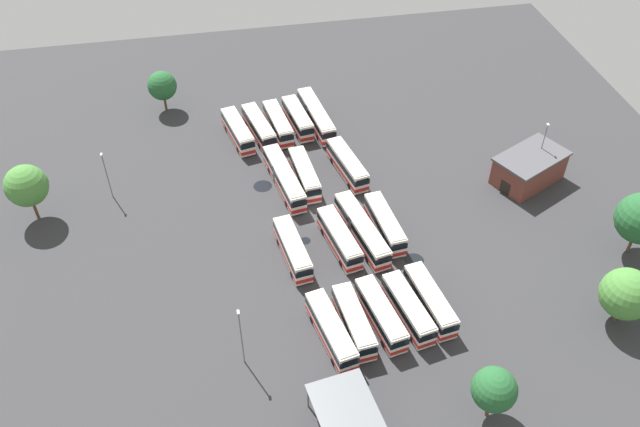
% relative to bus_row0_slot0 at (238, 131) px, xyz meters
% --- Properties ---
extents(ground_plane, '(121.07, 121.07, 0.00)m').
position_rel_bus_row0_slot0_xyz_m(ground_plane, '(20.66, 10.16, -1.86)').
color(ground_plane, '#333335').
extents(bus_row0_slot0, '(10.91, 4.71, 3.53)m').
position_rel_bus_row0_slot0_xyz_m(bus_row0_slot0, '(0.00, 0.00, 0.00)').
color(bus_row0_slot0, silver).
rests_on(bus_row0_slot0, ground_plane).
extents(bus_row0_slot1, '(11.11, 4.72, 3.53)m').
position_rel_bus_row0_slot0_xyz_m(bus_row0_slot1, '(-0.46, 3.61, 0.00)').
color(bus_row0_slot1, silver).
rests_on(bus_row0_slot1, ground_plane).
extents(bus_row0_slot2, '(10.73, 3.91, 3.53)m').
position_rel_bus_row0_slot0_xyz_m(bus_row0_slot2, '(-0.89, 6.92, -0.00)').
color(bus_row0_slot2, silver).
rests_on(bus_row0_slot2, ground_plane).
extents(bus_row0_slot3, '(10.54, 4.03, 3.53)m').
position_rel_bus_row0_slot0_xyz_m(bus_row0_slot3, '(-1.77, 10.45, -0.00)').
color(bus_row0_slot3, silver).
rests_on(bus_row0_slot3, ground_plane).
extents(bus_row0_slot4, '(14.14, 4.29, 3.53)m').
position_rel_bus_row0_slot0_xyz_m(bus_row0_slot4, '(-1.99, 13.69, 0.00)').
color(bus_row0_slot4, silver).
rests_on(bus_row0_slot4, ground_plane).
extents(bus_row1_slot1, '(14.15, 4.76, 3.53)m').
position_rel_bus_row0_slot0_xyz_m(bus_row1_slot1, '(13.74, 5.73, 0.00)').
color(bus_row1_slot1, silver).
rests_on(bus_row1_slot1, ground_plane).
extents(bus_row1_slot2, '(10.80, 3.41, 3.53)m').
position_rel_bus_row0_slot0_xyz_m(bus_row1_slot2, '(13.46, 8.95, -0.00)').
color(bus_row1_slot2, silver).
rests_on(bus_row1_slot2, ground_plane).
extents(bus_row1_slot4, '(11.35, 4.61, 3.53)m').
position_rel_bus_row0_slot0_xyz_m(bus_row1_slot4, '(12.33, 15.98, 0.00)').
color(bus_row1_slot4, silver).
rests_on(bus_row1_slot4, ground_plane).
extents(bus_row2_slot0, '(10.85, 3.93, 3.53)m').
position_rel_bus_row0_slot0_xyz_m(bus_row2_slot0, '(29.10, 4.54, -0.00)').
color(bus_row2_slot0, silver).
rests_on(bus_row2_slot0, ground_plane).
extents(bus_row2_slot2, '(11.04, 4.46, 3.53)m').
position_rel_bus_row0_slot0_xyz_m(bus_row2_slot2, '(28.25, 11.24, 0.00)').
color(bus_row2_slot2, silver).
rests_on(bus_row2_slot2, ground_plane).
extents(bus_row2_slot3, '(14.15, 5.13, 3.53)m').
position_rel_bus_row0_slot0_xyz_m(bus_row2_slot3, '(27.16, 14.70, 0.00)').
color(bus_row2_slot3, silver).
rests_on(bus_row2_slot3, ground_plane).
extents(bus_row2_slot4, '(10.98, 3.57, 3.53)m').
position_rel_bus_row0_slot0_xyz_m(bus_row2_slot4, '(26.66, 18.18, 0.00)').
color(bus_row2_slot4, silver).
rests_on(bus_row2_slot4, ground_plane).
extents(bus_row3_slot0, '(11.30, 4.58, 3.53)m').
position_rel_bus_row0_slot0_xyz_m(bus_row3_slot0, '(43.65, 6.87, 0.00)').
color(bus_row3_slot0, silver).
rests_on(bus_row3_slot0, ground_plane).
extents(bus_row3_slot1, '(10.42, 3.52, 3.53)m').
position_rel_bus_row0_slot0_xyz_m(bus_row3_slot1, '(42.84, 9.88, -0.00)').
color(bus_row3_slot1, silver).
rests_on(bus_row3_slot1, ground_plane).
extents(bus_row3_slot2, '(10.91, 4.38, 3.53)m').
position_rel_bus_row0_slot0_xyz_m(bus_row3_slot2, '(42.37, 13.42, 0.00)').
color(bus_row3_slot2, silver).
rests_on(bus_row3_slot2, ground_plane).
extents(bus_row3_slot3, '(10.67, 4.36, 3.53)m').
position_rel_bus_row0_slot0_xyz_m(bus_row3_slot3, '(42.17, 17.00, -0.00)').
color(bus_row3_slot3, silver).
rests_on(bus_row3_slot3, ground_plane).
extents(bus_row3_slot4, '(10.97, 4.04, 3.53)m').
position_rel_bus_row0_slot0_xyz_m(bus_row3_slot4, '(41.39, 20.10, 0.00)').
color(bus_row3_slot4, silver).
rests_on(bus_row3_slot4, ground_plane).
extents(depot_building, '(10.92, 12.88, 4.87)m').
position_rel_bus_row0_slot0_xyz_m(depot_building, '(19.26, 43.22, 0.59)').
color(depot_building, brown).
rests_on(depot_building, ground_plane).
extents(maintenance_shelter, '(9.97, 7.73, 4.03)m').
position_rel_bus_row0_slot0_xyz_m(maintenance_shelter, '(55.89, 6.03, 1.97)').
color(maintenance_shelter, slate).
rests_on(maintenance_shelter, ground_plane).
extents(lamp_post_near_entrance, '(0.56, 0.28, 8.15)m').
position_rel_bus_row0_slot0_xyz_m(lamp_post_near_entrance, '(10.91, -20.38, 2.62)').
color(lamp_post_near_entrance, slate).
rests_on(lamp_post_near_entrance, ground_plane).
extents(lamp_post_far_corner, '(0.56, 0.28, 9.37)m').
position_rel_bus_row0_slot0_xyz_m(lamp_post_far_corner, '(17.81, 45.37, 3.24)').
color(lamp_post_far_corner, slate).
rests_on(lamp_post_far_corner, ground_plane).
extents(lamp_post_mid_lot, '(0.56, 0.28, 9.39)m').
position_rel_bus_row0_slot0_xyz_m(lamp_post_mid_lot, '(44.81, -3.88, 3.25)').
color(lamp_post_mid_lot, slate).
rests_on(lamp_post_mid_lot, ground_plane).
extents(tree_northwest, '(4.98, 4.98, 7.48)m').
position_rel_bus_row0_slot0_xyz_m(tree_northwest, '(56.94, 21.82, 3.11)').
color(tree_northwest, brown).
rests_on(tree_northwest, ground_plane).
extents(tree_north_edge, '(5.08, 5.08, 7.44)m').
position_rel_bus_row0_slot0_xyz_m(tree_north_edge, '(-11.78, -11.79, 3.02)').
color(tree_north_edge, brown).
rests_on(tree_north_edge, ground_plane).
extents(tree_south_edge, '(6.08, 6.08, 9.16)m').
position_rel_bus_row0_slot0_xyz_m(tree_south_edge, '(13.65, -30.98, 4.25)').
color(tree_south_edge, brown).
rests_on(tree_south_edge, ground_plane).
extents(tree_west_edge, '(6.46, 6.46, 8.24)m').
position_rel_bus_row0_slot0_xyz_m(tree_west_edge, '(47.43, 42.63, 3.14)').
color(tree_west_edge, brown).
rests_on(tree_west_edge, ground_plane).
extents(puddle_between_rows, '(2.89, 2.89, 0.01)m').
position_rel_bus_row0_slot0_xyz_m(puddle_between_rows, '(12.82, 2.42, -1.86)').
color(puddle_between_rows, black).
rests_on(puddle_between_rows, ground_plane).
extents(puddle_near_shelter, '(2.70, 2.70, 0.01)m').
position_rel_bus_row0_slot0_xyz_m(puddle_near_shelter, '(32.62, 20.90, -1.86)').
color(puddle_near_shelter, black).
rests_on(puddle_near_shelter, ground_plane).
extents(puddle_front_lane, '(1.51, 1.51, 0.01)m').
position_rel_bus_row0_slot0_xyz_m(puddle_front_lane, '(25.99, 6.82, -1.86)').
color(puddle_front_lane, black).
rests_on(puddle_front_lane, ground_plane).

